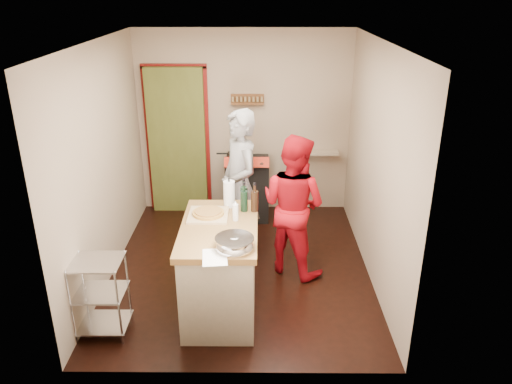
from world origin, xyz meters
TOP-DOWN VIEW (x-y plane):
  - floor at (0.00, 0.00)m, footprint 3.50×3.50m
  - back_wall at (-0.64, 1.78)m, footprint 3.00×0.44m
  - left_wall at (-1.50, 0.00)m, footprint 0.04×3.50m
  - right_wall at (1.50, 0.00)m, footprint 0.04×3.50m
  - ceiling at (0.00, 0.00)m, footprint 3.00×3.50m
  - stove at (0.05, 1.42)m, footprint 0.60×0.63m
  - wire_shelving at (-1.28, -1.20)m, footprint 0.48×0.40m
  - island at (-0.17, -0.81)m, footprint 0.76×1.39m
  - person_stripe at (-0.02, 0.33)m, footprint 0.69×0.79m
  - person_red at (0.60, -0.02)m, footprint 1.01×0.98m

SIDE VIEW (x-z plane):
  - floor at x=0.00m, z-range 0.00..0.00m
  - wire_shelving at x=-1.28m, z-range 0.04..0.84m
  - stove at x=0.05m, z-range -0.05..0.95m
  - island at x=-0.17m, z-range -0.13..1.13m
  - person_red at x=0.60m, z-range 0.00..1.65m
  - person_stripe at x=-0.02m, z-range 0.00..1.84m
  - back_wall at x=-0.64m, z-range -0.17..2.43m
  - left_wall at x=-1.50m, z-range 0.00..2.60m
  - right_wall at x=1.50m, z-range 0.00..2.60m
  - ceiling at x=0.00m, z-range 2.60..2.62m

